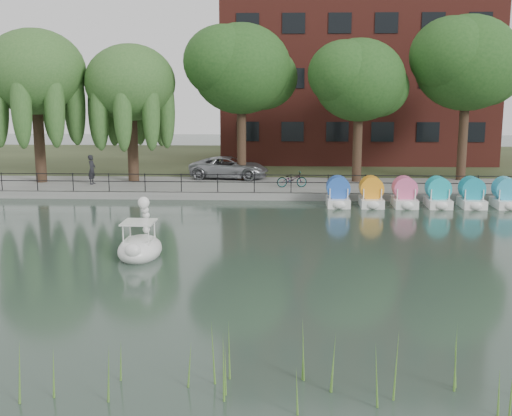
# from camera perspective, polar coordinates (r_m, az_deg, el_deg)

# --- Properties ---
(ground_plane) EXTENTS (120.00, 120.00, 0.00)m
(ground_plane) POSITION_cam_1_polar(r_m,az_deg,el_deg) (22.12, -1.76, -5.26)
(ground_plane) COLOR #3B4D43
(promenade) EXTENTS (40.00, 6.00, 0.40)m
(promenade) POSITION_cam_1_polar(r_m,az_deg,el_deg) (37.69, 0.04, 1.81)
(promenade) COLOR gray
(promenade) RESTS_ON ground_plane
(kerb) EXTENTS (40.00, 0.25, 0.40)m
(kerb) POSITION_cam_1_polar(r_m,az_deg,el_deg) (34.78, -0.17, 1.04)
(kerb) COLOR gray
(kerb) RESTS_ON ground_plane
(land_strip) EXTENTS (60.00, 22.00, 0.36)m
(land_strip) POSITION_cam_1_polar(r_m,az_deg,el_deg) (51.56, 0.71, 4.24)
(land_strip) COLOR #47512D
(land_strip) RESTS_ON ground_plane
(railing) EXTENTS (32.00, 0.05, 1.00)m
(railing) POSITION_cam_1_polar(r_m,az_deg,el_deg) (34.83, -0.16, 2.63)
(railing) COLOR black
(railing) RESTS_ON promenade
(apartment_building) EXTENTS (20.00, 10.07, 18.00)m
(apartment_building) POSITION_cam_1_polar(r_m,az_deg,el_deg) (51.54, 8.79, 14.34)
(apartment_building) COLOR #4C1E16
(apartment_building) RESTS_ON land_strip
(willow_left) EXTENTS (5.88, 5.88, 9.01)m
(willow_left) POSITION_cam_1_polar(r_m,az_deg,el_deg) (40.42, -19.06, 11.33)
(willow_left) COLOR #473323
(willow_left) RESTS_ON promenade
(willow_mid) EXTENTS (5.32, 5.32, 8.15)m
(willow_mid) POSITION_cam_1_polar(r_m,az_deg,el_deg) (39.25, -11.10, 10.83)
(willow_mid) COLOR #473323
(willow_mid) RESTS_ON promenade
(broadleaf_center) EXTENTS (6.00, 6.00, 9.25)m
(broadleaf_center) POSITION_cam_1_polar(r_m,az_deg,el_deg) (39.28, -1.32, 12.22)
(broadleaf_center) COLOR #473323
(broadleaf_center) RESTS_ON promenade
(broadleaf_right) EXTENTS (5.40, 5.40, 8.32)m
(broadleaf_right) POSITION_cam_1_polar(r_m,az_deg,el_deg) (38.93, 9.17, 11.10)
(broadleaf_right) COLOR #473323
(broadleaf_right) RESTS_ON promenade
(broadleaf_far) EXTENTS (6.30, 6.30, 9.71)m
(broadleaf_far) POSITION_cam_1_polar(r_m,az_deg,el_deg) (41.17, 18.27, 12.09)
(broadleaf_far) COLOR #473323
(broadleaf_far) RESTS_ON promenade
(minivan) EXTENTS (3.14, 5.84, 1.56)m
(minivan) POSITION_cam_1_polar(r_m,az_deg,el_deg) (40.08, -2.41, 3.76)
(minivan) COLOR gray
(minivan) RESTS_ON promenade
(bicycle) EXTENTS (0.84, 1.79, 1.00)m
(bicycle) POSITION_cam_1_polar(r_m,az_deg,el_deg) (36.65, 3.21, 2.64)
(bicycle) COLOR gray
(bicycle) RESTS_ON promenade
(pedestrian) EXTENTS (0.54, 0.75, 1.98)m
(pedestrian) POSITION_cam_1_polar(r_m,az_deg,el_deg) (38.89, -14.39, 3.52)
(pedestrian) COLOR black
(pedestrian) RESTS_ON promenade
(swan_boat) EXTENTS (1.57, 2.57, 2.08)m
(swan_boat) POSITION_cam_1_polar(r_m,az_deg,el_deg) (23.69, -10.26, -3.19)
(swan_boat) COLOR white
(swan_boat) RESTS_ON ground_plane
(pedal_boat_row) EXTENTS (11.35, 1.70, 1.40)m
(pedal_boat_row) POSITION_cam_1_polar(r_m,az_deg,el_deg) (34.09, 15.88, 1.11)
(pedal_boat_row) COLOR white
(pedal_boat_row) RESTS_ON ground_plane
(reed_bank) EXTENTS (24.00, 2.40, 1.20)m
(reed_bank) POSITION_cam_1_polar(r_m,az_deg,el_deg) (12.94, 4.16, -14.53)
(reed_bank) COLOR #669938
(reed_bank) RESTS_ON ground_plane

